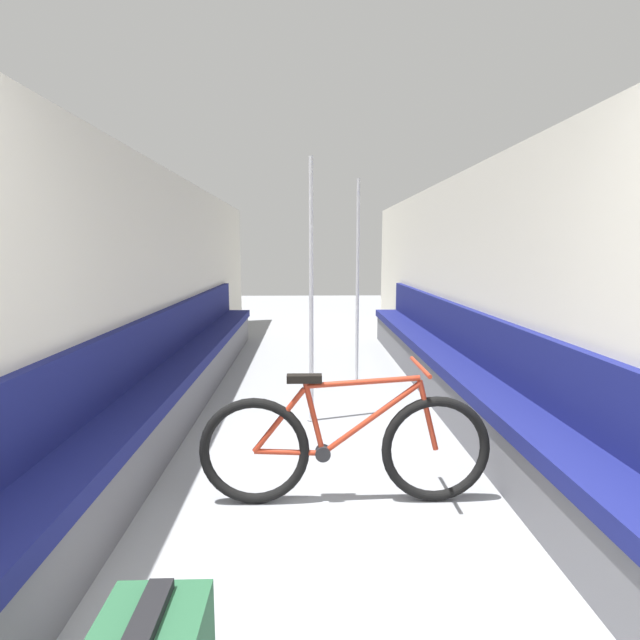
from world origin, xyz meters
The scene contains 7 objects.
wall_left centered at (-1.49, 3.85, 1.12)m, with size 0.10×10.90×2.25m, color beige.
wall_right centered at (1.49, 3.85, 1.12)m, with size 0.10×10.90×2.25m, color beige.
bench_seat_row_left centered at (-1.27, 3.81, 0.32)m, with size 0.40×6.77×0.93m.
bench_seat_row_right centered at (1.27, 3.81, 0.32)m, with size 0.40×6.77×0.93m.
bicycle centered at (0.11, 1.79, 0.34)m, with size 1.70×0.46×0.83m.
grab_pole_near centered at (0.46, 4.49, 1.09)m, with size 0.08×0.08×2.23m.
grab_pole_far centered at (-0.07, 3.21, 1.09)m, with size 0.08×0.08×2.23m.
Camera 1 is at (-0.11, -0.98, 1.48)m, focal length 28.00 mm.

